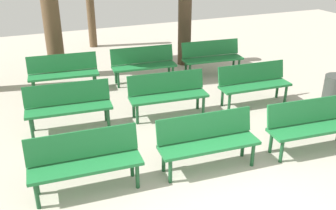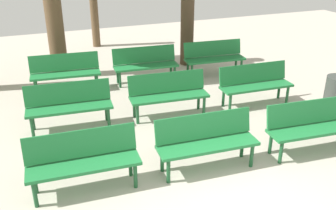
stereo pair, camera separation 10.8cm
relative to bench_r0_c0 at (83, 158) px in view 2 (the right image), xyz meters
name	(u,v)px [view 2 (the right image)]	position (x,y,z in m)	size (l,w,h in m)	color
bench_r0_c0	(83,158)	(0.00, 0.00, 0.00)	(1.63, 0.57, 0.87)	#1E7238
bench_r0_c1	(206,139)	(1.89, -0.15, 0.00)	(1.63, 0.58, 0.87)	#1E7238
bench_r0_c2	(312,124)	(3.79, -0.34, 0.00)	(1.64, 0.62, 0.87)	#1E7238
bench_r1_c0	(69,103)	(0.09, 2.04, 0.00)	(1.64, 0.62, 0.87)	#1E7238
bench_r1_c1	(168,92)	(2.05, 1.87, 0.00)	(1.64, 0.62, 0.87)	#1E7238
bench_r1_c2	(255,82)	(4.01, 1.70, 0.00)	(1.62, 0.56, 0.87)	#1E7238
bench_r2_c0	(65,70)	(0.28, 4.00, 0.00)	(1.64, 0.63, 0.87)	#1E7238
bench_r2_c1	(145,62)	(2.23, 3.89, 0.00)	(1.63, 0.61, 0.87)	#1E7238
bench_r2_c2	(214,56)	(4.11, 3.77, 0.00)	(1.64, 0.62, 0.87)	#1E7238
tree_0	(187,22)	(3.79, 4.84, 0.70)	(0.37, 0.37, 2.41)	#4C3A28
tree_2	(94,4)	(1.76, 7.68, 0.88)	(0.25, 0.25, 2.77)	brown
trash_bin	(336,98)	(5.08, 0.45, -0.05)	(0.47, 0.47, 0.90)	#383D38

